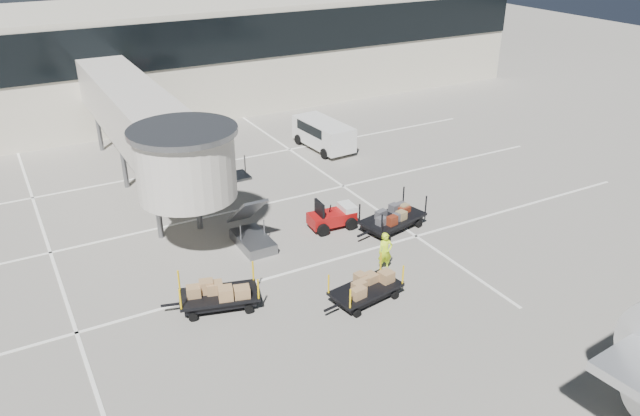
{
  "coord_description": "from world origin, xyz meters",
  "views": [
    {
      "loc": [
        -11.23,
        -19.35,
        14.57
      ],
      "look_at": [
        1.41,
        3.48,
        2.0
      ],
      "focal_mm": 35.0,
      "sensor_mm": 36.0,
      "label": 1
    }
  ],
  "objects_px": {
    "box_cart_near": "(367,289)",
    "ground_worker": "(385,252)",
    "suitcase_cart": "(392,219)",
    "box_cart_far": "(218,296)",
    "minivan": "(322,132)",
    "baggage_tug": "(333,217)"
  },
  "relations": [
    {
      "from": "box_cart_near",
      "to": "box_cart_far",
      "type": "bearing_deg",
      "value": 147.03
    },
    {
      "from": "box_cart_far",
      "to": "baggage_tug",
      "type": "bearing_deg",
      "value": 42.27
    },
    {
      "from": "baggage_tug",
      "to": "minivan",
      "type": "xyz_separation_m",
      "value": [
        5.16,
        10.36,
        0.55
      ]
    },
    {
      "from": "box_cart_near",
      "to": "ground_worker",
      "type": "height_order",
      "value": "ground_worker"
    },
    {
      "from": "suitcase_cart",
      "to": "box_cart_near",
      "type": "distance_m",
      "value": 6.51
    },
    {
      "from": "baggage_tug",
      "to": "box_cart_far",
      "type": "relative_size",
      "value": 0.62
    },
    {
      "from": "suitcase_cart",
      "to": "minivan",
      "type": "distance_m",
      "value": 12.32
    },
    {
      "from": "suitcase_cart",
      "to": "box_cart_near",
      "type": "relative_size",
      "value": 1.13
    },
    {
      "from": "suitcase_cart",
      "to": "ground_worker",
      "type": "height_order",
      "value": "ground_worker"
    },
    {
      "from": "suitcase_cart",
      "to": "box_cart_far",
      "type": "bearing_deg",
      "value": -179.83
    },
    {
      "from": "ground_worker",
      "to": "baggage_tug",
      "type": "bearing_deg",
      "value": 100.39
    },
    {
      "from": "baggage_tug",
      "to": "box_cart_near",
      "type": "bearing_deg",
      "value": -104.36
    },
    {
      "from": "minivan",
      "to": "baggage_tug",
      "type": "bearing_deg",
      "value": -120.37
    },
    {
      "from": "suitcase_cart",
      "to": "box_cart_near",
      "type": "bearing_deg",
      "value": -146.45
    },
    {
      "from": "ground_worker",
      "to": "minivan",
      "type": "bearing_deg",
      "value": 81.85
    },
    {
      "from": "box_cart_near",
      "to": "box_cart_far",
      "type": "xyz_separation_m",
      "value": [
        -5.52,
        2.45,
        0.02
      ]
    },
    {
      "from": "box_cart_near",
      "to": "baggage_tug",
      "type": "bearing_deg",
      "value": 62.82
    },
    {
      "from": "box_cart_far",
      "to": "minivan",
      "type": "bearing_deg",
      "value": 63.37
    },
    {
      "from": "box_cart_near",
      "to": "minivan",
      "type": "bearing_deg",
      "value": 57.51
    },
    {
      "from": "box_cart_far",
      "to": "ground_worker",
      "type": "relative_size",
      "value": 2.17
    },
    {
      "from": "box_cart_near",
      "to": "minivan",
      "type": "xyz_separation_m",
      "value": [
        7.23,
        16.68,
        0.57
      ]
    },
    {
      "from": "baggage_tug",
      "to": "ground_worker",
      "type": "bearing_deg",
      "value": -86.79
    }
  ]
}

